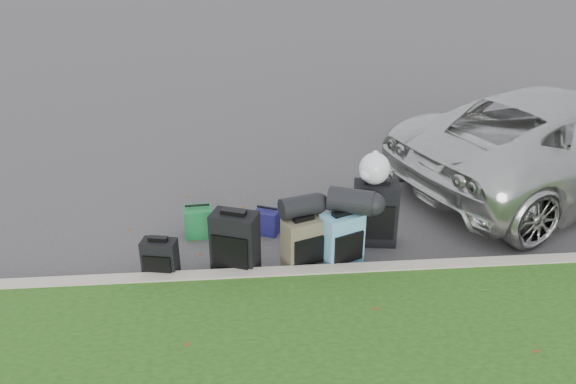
{
  "coord_description": "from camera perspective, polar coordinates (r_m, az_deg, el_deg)",
  "views": [
    {
      "loc": [
        -0.64,
        -6.29,
        3.6
      ],
      "look_at": [
        -0.1,
        0.2,
        0.55
      ],
      "focal_mm": 35.0,
      "sensor_mm": 36.0,
      "label": 1
    }
  ],
  "objects": [
    {
      "name": "curb",
      "position": [
        6.39,
        1.81,
        -8.41
      ],
      "size": [
        120.0,
        0.18,
        0.15
      ],
      "primitive_type": "cube",
      "color": "#9E937F",
      "rests_on": "ground"
    },
    {
      "name": "suitcase_large_black_right",
      "position": [
        7.06,
        8.84,
        -2.14
      ],
      "size": [
        0.58,
        0.4,
        0.81
      ],
      "primitive_type": "cube",
      "rotation": [
        0.0,
        0.0,
        -0.15
      ],
      "color": "black",
      "rests_on": "ground"
    },
    {
      "name": "duffel_right",
      "position": [
        6.42,
        6.45,
        -0.9
      ],
      "size": [
        0.59,
        0.47,
        0.29
      ],
      "primitive_type": "cylinder",
      "rotation": [
        0.0,
        1.57,
        -0.4
      ],
      "color": "black",
      "rests_on": "suitcase_teal"
    },
    {
      "name": "suitcase_large_black_left",
      "position": [
        6.44,
        -5.39,
        -5.16
      ],
      "size": [
        0.59,
        0.47,
        0.74
      ],
      "primitive_type": "cube",
      "rotation": [
        0.0,
        0.0,
        -0.36
      ],
      "color": "black",
      "rests_on": "ground"
    },
    {
      "name": "ground",
      "position": [
        7.27,
        0.92,
        -4.57
      ],
      "size": [
        120.0,
        120.0,
        0.0
      ],
      "primitive_type": "plane",
      "color": "#383535",
      "rests_on": "ground"
    },
    {
      "name": "tote_green",
      "position": [
        7.31,
        -9.09,
        -3.0
      ],
      "size": [
        0.36,
        0.3,
        0.39
      ],
      "primitive_type": "cube",
      "rotation": [
        0.0,
        0.0,
        0.08
      ],
      "color": "#186C30",
      "rests_on": "ground"
    },
    {
      "name": "trash_bag",
      "position": [
        6.82,
        8.79,
        2.37
      ],
      "size": [
        0.38,
        0.38,
        0.38
      ],
      "primitive_type": "sphere",
      "color": "silver",
      "rests_on": "suitcase_large_black_right"
    },
    {
      "name": "suitcase_olive",
      "position": [
        6.52,
        1.53,
        -5.24
      ],
      "size": [
        0.52,
        0.42,
        0.61
      ],
      "primitive_type": "cube",
      "rotation": [
        0.0,
        0.0,
        0.37
      ],
      "color": "#46402D",
      "rests_on": "ground"
    },
    {
      "name": "tote_navy",
      "position": [
        7.3,
        -2.12,
        -3.03
      ],
      "size": [
        0.37,
        0.34,
        0.32
      ],
      "primitive_type": "cube",
      "rotation": [
        0.0,
        0.0,
        -0.42
      ],
      "color": "#191750",
      "rests_on": "ground"
    },
    {
      "name": "suitcase_small_black",
      "position": [
        6.51,
        -12.85,
        -6.7
      ],
      "size": [
        0.42,
        0.28,
        0.48
      ],
      "primitive_type": "cube",
      "rotation": [
        0.0,
        0.0,
        -0.2
      ],
      "color": "black",
      "rests_on": "ground"
    },
    {
      "name": "suitcase_teal",
      "position": [
        6.57,
        5.48,
        -4.88
      ],
      "size": [
        0.53,
        0.44,
        0.66
      ],
      "primitive_type": "cube",
      "rotation": [
        0.0,
        0.0,
        0.41
      ],
      "color": "teal",
      "rests_on": "ground"
    },
    {
      "name": "suv",
      "position": [
        9.36,
        26.61,
        4.66
      ],
      "size": [
        5.92,
        4.25,
        1.5
      ],
      "primitive_type": "imported",
      "rotation": [
        0.0,
        0.0,
        1.94
      ],
      "color": "#B7B7B2",
      "rests_on": "ground"
    },
    {
      "name": "duffel_left",
      "position": [
        6.4,
        1.27,
        -1.46
      ],
      "size": [
        0.52,
        0.38,
        0.25
      ],
      "primitive_type": "cylinder",
      "rotation": [
        0.0,
        1.57,
        0.31
      ],
      "color": "black",
      "rests_on": "suitcase_olive"
    }
  ]
}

